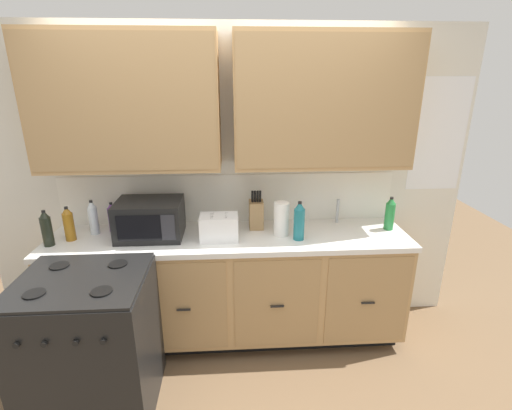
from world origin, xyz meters
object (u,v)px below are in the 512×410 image
(microwave, at_px, (150,219))
(bottle_violet, at_px, (113,217))
(bottle_clear, at_px, (93,218))
(bottle_amber, at_px, (69,224))
(bottle_teal, at_px, (299,221))
(toaster, at_px, (219,227))
(paper_towel_roll, at_px, (281,219))
(bottle_green, at_px, (390,214))
(knife_block, at_px, (256,214))
(stove_range, at_px, (91,344))
(bottle_dark, at_px, (47,229))

(microwave, xyz_separation_m, bottle_violet, (-0.31, 0.12, -0.02))
(bottle_violet, bearing_deg, bottle_clear, -161.90)
(bottle_amber, bearing_deg, bottle_teal, -3.23)
(toaster, xyz_separation_m, bottle_amber, (-1.10, 0.06, 0.03))
(bottle_clear, bearing_deg, paper_towel_roll, -4.64)
(microwave, distance_m, bottle_amber, 0.58)
(microwave, bearing_deg, bottle_green, 0.62)
(toaster, distance_m, bottle_teal, 0.59)
(knife_block, relative_size, bottle_clear, 1.15)
(knife_block, bearing_deg, paper_towel_roll, -41.36)
(paper_towel_roll, bearing_deg, bottle_green, 3.84)
(paper_towel_roll, bearing_deg, toaster, -173.56)
(microwave, relative_size, toaster, 1.71)
(bottle_amber, bearing_deg, knife_block, 6.28)
(stove_range, xyz_separation_m, bottle_dark, (-0.41, 0.53, 0.58))
(bottle_clear, distance_m, bottle_dark, 0.32)
(knife_block, height_order, bottle_amber, knife_block)
(stove_range, bearing_deg, bottle_dark, 127.42)
(bottle_green, bearing_deg, toaster, -175.24)
(microwave, bearing_deg, bottle_violet, 158.89)
(stove_range, xyz_separation_m, bottle_green, (2.14, 0.67, 0.58))
(knife_block, distance_m, bottle_dark, 1.52)
(microwave, relative_size, bottle_dark, 1.80)
(bottle_violet, bearing_deg, knife_block, -0.00)
(bottle_violet, bearing_deg, bottle_green, -2.66)
(bottle_green, bearing_deg, bottle_violet, 177.34)
(knife_block, bearing_deg, bottle_green, -5.50)
(bottle_amber, relative_size, bottle_teal, 0.88)
(bottle_amber, bearing_deg, bottle_green, 1.22)
(bottle_teal, relative_size, bottle_green, 1.11)
(bottle_amber, xyz_separation_m, bottle_dark, (-0.12, -0.09, 0.00))
(stove_range, relative_size, bottle_teal, 3.21)
(stove_range, distance_m, paper_towel_roll, 1.53)
(toaster, height_order, bottle_amber, bottle_amber)
(bottle_clear, xyz_separation_m, bottle_amber, (-0.14, -0.11, -0.00))
(stove_range, height_order, bottle_violet, bottle_violet)
(paper_towel_roll, relative_size, bottle_green, 0.97)
(bottle_teal, bearing_deg, microwave, 173.43)
(stove_range, relative_size, paper_towel_roll, 3.65)
(toaster, bearing_deg, microwave, 170.02)
(microwave, height_order, bottle_violet, microwave)
(bottle_teal, bearing_deg, paper_towel_roll, 143.36)
(bottle_clear, relative_size, bottle_amber, 1.04)
(knife_block, bearing_deg, bottle_violet, 180.00)
(paper_towel_roll, relative_size, bottle_dark, 0.98)
(microwave, height_order, bottle_green, microwave)
(bottle_amber, bearing_deg, bottle_dark, -143.91)
(microwave, xyz_separation_m, bottle_teal, (1.11, -0.13, 0.00))
(paper_towel_roll, xyz_separation_m, bottle_teal, (0.12, -0.09, 0.01))
(stove_range, height_order, paper_towel_roll, paper_towel_roll)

